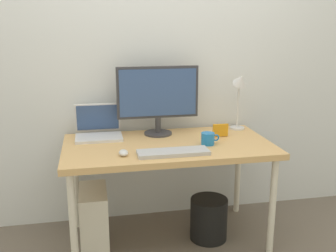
{
  "coord_description": "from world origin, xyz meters",
  "views": [
    {
      "loc": [
        -0.49,
        -2.44,
        1.47
      ],
      "look_at": [
        0.0,
        0.0,
        0.83
      ],
      "focal_mm": 41.71,
      "sensor_mm": 36.0,
      "label": 1
    }
  ],
  "objects_px": {
    "laptop": "(98,129)",
    "desk_lamp": "(240,88)",
    "photo_frame": "(220,130)",
    "wastebasket": "(209,219)",
    "computer_tower": "(94,219)",
    "coffee_mug": "(208,139)",
    "keyboard": "(173,152)",
    "mouse": "(123,153)",
    "desk": "(168,152)",
    "monitor": "(158,96)"
  },
  "relations": [
    {
      "from": "laptop",
      "to": "desk_lamp",
      "type": "xyz_separation_m",
      "value": [
        1.04,
        -0.02,
        0.26
      ]
    },
    {
      "from": "photo_frame",
      "to": "wastebasket",
      "type": "xyz_separation_m",
      "value": [
        -0.11,
        -0.13,
        -0.61
      ]
    },
    {
      "from": "computer_tower",
      "to": "coffee_mug",
      "type": "bearing_deg",
      "value": -4.71
    },
    {
      "from": "keyboard",
      "to": "mouse",
      "type": "distance_m",
      "value": 0.3
    },
    {
      "from": "desk_lamp",
      "to": "photo_frame",
      "type": "distance_m",
      "value": 0.36
    },
    {
      "from": "desk",
      "to": "photo_frame",
      "type": "bearing_deg",
      "value": 12.01
    },
    {
      "from": "keyboard",
      "to": "photo_frame",
      "type": "distance_m",
      "value": 0.51
    },
    {
      "from": "keyboard",
      "to": "coffee_mug",
      "type": "height_order",
      "value": "coffee_mug"
    },
    {
      "from": "monitor",
      "to": "keyboard",
      "type": "height_order",
      "value": "monitor"
    },
    {
      "from": "monitor",
      "to": "photo_frame",
      "type": "relative_size",
      "value": 5.27
    },
    {
      "from": "desk",
      "to": "laptop",
      "type": "xyz_separation_m",
      "value": [
        -0.45,
        0.25,
        0.12
      ]
    },
    {
      "from": "desk_lamp",
      "to": "mouse",
      "type": "xyz_separation_m",
      "value": [
        -0.9,
        -0.42,
        -0.3
      ]
    },
    {
      "from": "desk",
      "to": "coffee_mug",
      "type": "height_order",
      "value": "coffee_mug"
    },
    {
      "from": "laptop",
      "to": "keyboard",
      "type": "bearing_deg",
      "value": -47.56
    },
    {
      "from": "monitor",
      "to": "laptop",
      "type": "xyz_separation_m",
      "value": [
        -0.42,
        0.02,
        -0.22
      ]
    },
    {
      "from": "laptop",
      "to": "mouse",
      "type": "bearing_deg",
      "value": -72.78
    },
    {
      "from": "photo_frame",
      "to": "mouse",
      "type": "bearing_deg",
      "value": -158.94
    },
    {
      "from": "laptop",
      "to": "coffee_mug",
      "type": "xyz_separation_m",
      "value": [
        0.7,
        -0.33,
        -0.02
      ]
    },
    {
      "from": "coffee_mug",
      "to": "wastebasket",
      "type": "height_order",
      "value": "coffee_mug"
    },
    {
      "from": "keyboard",
      "to": "coffee_mug",
      "type": "xyz_separation_m",
      "value": [
        0.27,
        0.15,
        0.03
      ]
    },
    {
      "from": "keyboard",
      "to": "wastebasket",
      "type": "xyz_separation_m",
      "value": [
        0.3,
        0.18,
        -0.57
      ]
    },
    {
      "from": "photo_frame",
      "to": "wastebasket",
      "type": "distance_m",
      "value": 0.63
    },
    {
      "from": "desk",
      "to": "photo_frame",
      "type": "relative_size",
      "value": 12.53
    },
    {
      "from": "mouse",
      "to": "photo_frame",
      "type": "xyz_separation_m",
      "value": [
        0.71,
        0.27,
        0.03
      ]
    },
    {
      "from": "laptop",
      "to": "photo_frame",
      "type": "distance_m",
      "value": 0.86
    },
    {
      "from": "wastebasket",
      "to": "monitor",
      "type": "bearing_deg",
      "value": 137.28
    },
    {
      "from": "keyboard",
      "to": "coffee_mug",
      "type": "distance_m",
      "value": 0.31
    },
    {
      "from": "desk",
      "to": "wastebasket",
      "type": "relative_size",
      "value": 4.59
    },
    {
      "from": "desk",
      "to": "monitor",
      "type": "height_order",
      "value": "monitor"
    },
    {
      "from": "computer_tower",
      "to": "monitor",
      "type": "bearing_deg",
      "value": 27.31
    },
    {
      "from": "wastebasket",
      "to": "mouse",
      "type": "bearing_deg",
      "value": -167.01
    },
    {
      "from": "keyboard",
      "to": "computer_tower",
      "type": "xyz_separation_m",
      "value": [
        -0.5,
        0.21,
        -0.51
      ]
    },
    {
      "from": "coffee_mug",
      "to": "desk",
      "type": "bearing_deg",
      "value": 162.9
    },
    {
      "from": "desk_lamp",
      "to": "mouse",
      "type": "height_order",
      "value": "desk_lamp"
    },
    {
      "from": "photo_frame",
      "to": "computer_tower",
      "type": "distance_m",
      "value": 1.06
    },
    {
      "from": "monitor",
      "to": "photo_frame",
      "type": "bearing_deg",
      "value": -19.75
    },
    {
      "from": "laptop",
      "to": "wastebasket",
      "type": "height_order",
      "value": "laptop"
    },
    {
      "from": "laptop",
      "to": "mouse",
      "type": "distance_m",
      "value": 0.46
    },
    {
      "from": "photo_frame",
      "to": "keyboard",
      "type": "bearing_deg",
      "value": -142.64
    },
    {
      "from": "monitor",
      "to": "coffee_mug",
      "type": "xyz_separation_m",
      "value": [
        0.28,
        -0.31,
        -0.24
      ]
    },
    {
      "from": "desk",
      "to": "wastebasket",
      "type": "xyz_separation_m",
      "value": [
        0.28,
        -0.05,
        -0.5
      ]
    },
    {
      "from": "computer_tower",
      "to": "wastebasket",
      "type": "height_order",
      "value": "computer_tower"
    },
    {
      "from": "desk",
      "to": "laptop",
      "type": "relative_size",
      "value": 4.31
    },
    {
      "from": "coffee_mug",
      "to": "photo_frame",
      "type": "bearing_deg",
      "value": 49.21
    },
    {
      "from": "desk_lamp",
      "to": "wastebasket",
      "type": "height_order",
      "value": "desk_lamp"
    },
    {
      "from": "monitor",
      "to": "laptop",
      "type": "bearing_deg",
      "value": 177.83
    },
    {
      "from": "photo_frame",
      "to": "wastebasket",
      "type": "height_order",
      "value": "photo_frame"
    },
    {
      "from": "desk",
      "to": "wastebasket",
      "type": "distance_m",
      "value": 0.57
    },
    {
      "from": "desk",
      "to": "keyboard",
      "type": "relative_size",
      "value": 3.13
    },
    {
      "from": "desk",
      "to": "mouse",
      "type": "xyz_separation_m",
      "value": [
        -0.31,
        -0.19,
        0.08
      ]
    }
  ]
}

